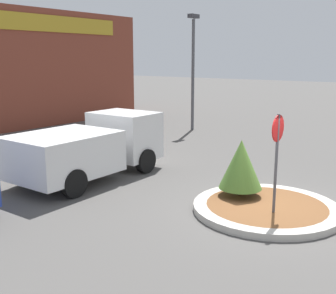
{
  "coord_description": "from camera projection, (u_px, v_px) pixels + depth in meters",
  "views": [
    {
      "loc": [
        -9.69,
        -4.19,
        3.89
      ],
      "look_at": [
        -0.52,
        2.78,
        1.43
      ],
      "focal_mm": 45.0,
      "sensor_mm": 36.0,
      "label": 1
    }
  ],
  "objects": [
    {
      "name": "stop_sign",
      "position": [
        277.0,
        148.0,
        9.96
      ],
      "size": [
        0.65,
        0.07,
        2.59
      ],
      "color": "#4C4C51",
      "rests_on": "ground_plane"
    },
    {
      "name": "light_pole",
      "position": [
        193.0,
        63.0,
        22.25
      ],
      "size": [
        0.7,
        0.3,
        6.07
      ],
      "color": "#4C4C51",
      "rests_on": "ground_plane"
    },
    {
      "name": "utility_truck",
      "position": [
        90.0,
        147.0,
        13.66
      ],
      "size": [
        5.24,
        2.5,
        1.99
      ],
      "rotation": [
        0.0,
        0.0,
        0.02
      ],
      "color": "silver",
      "rests_on": "ground_plane"
    },
    {
      "name": "island_shrub",
      "position": [
        241.0,
        164.0,
        11.34
      ],
      "size": [
        1.17,
        1.17,
        1.55
      ],
      "color": "brown",
      "rests_on": "traffic_island"
    },
    {
      "name": "traffic_island",
      "position": [
        266.0,
        208.0,
        10.82
      ],
      "size": [
        3.74,
        3.74,
        0.18
      ],
      "color": "#BCB7AD",
      "rests_on": "ground_plane"
    },
    {
      "name": "storefront_building",
      "position": [
        24.0,
        68.0,
        25.75
      ],
      "size": [
        13.44,
        6.07,
        6.53
      ],
      "color": "brown",
      "rests_on": "ground_plane"
    },
    {
      "name": "ground_plane",
      "position": [
        266.0,
        211.0,
        10.84
      ],
      "size": [
        120.0,
        120.0,
        0.0
      ],
      "primitive_type": "plane",
      "color": "#514F4C"
    }
  ]
}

